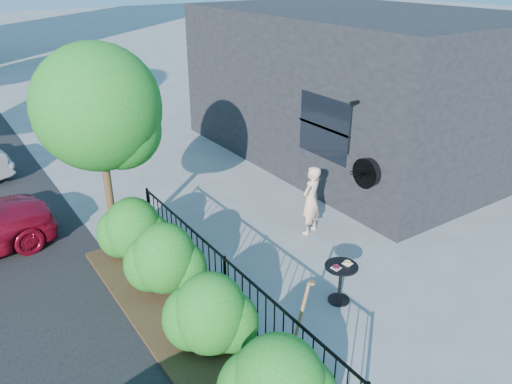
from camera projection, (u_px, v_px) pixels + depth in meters
ground at (300, 284)px, 8.76m from camera, size 120.00×120.00×0.00m
shop_building at (356, 84)px, 14.09m from camera, size 6.22×9.00×4.00m
fence at (225, 286)px, 7.77m from camera, size 0.05×6.05×1.10m
planting_bed at (187, 329)px, 7.63m from camera, size 1.30×6.00×0.08m
shrubs at (187, 288)px, 7.48m from camera, size 1.10×5.60×1.24m
patio_tree at (103, 115)px, 8.54m from camera, size 2.20×2.20×3.94m
cafe_table at (341, 277)px, 8.14m from camera, size 0.55×0.55×0.73m
woman at (311, 200)px, 10.14m from camera, size 0.62×0.52×1.47m
shovel at (297, 331)px, 6.76m from camera, size 0.46×0.18×1.36m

